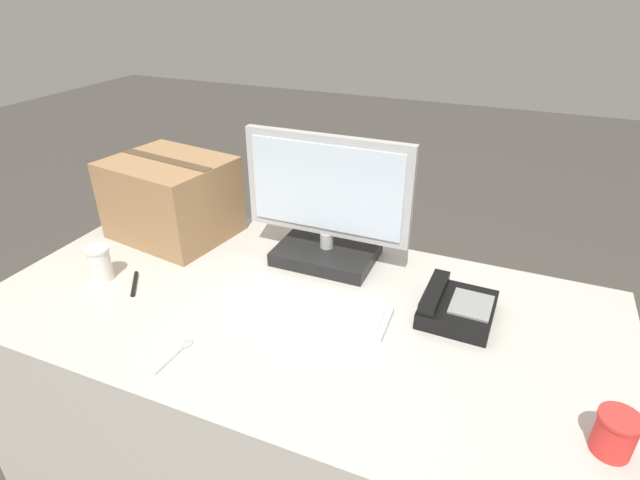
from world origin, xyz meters
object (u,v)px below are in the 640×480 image
at_px(monitor, 327,213).
at_px(paper_cup_left, 100,263).
at_px(desk_phone, 455,307).
at_px(pen_marker, 134,284).
at_px(paper_cup_right, 615,434).
at_px(spoon, 180,350).
at_px(cardboard_box, 172,198).
at_px(keyboard, 312,307).

relative_size(monitor, paper_cup_left, 4.96).
xyz_separation_m(desk_phone, pen_marker, (-0.93, -0.22, -0.02)).
bearing_deg(paper_cup_left, pen_marker, 3.56).
relative_size(paper_cup_right, spoon, 0.66).
xyz_separation_m(paper_cup_left, pen_marker, (0.12, 0.01, -0.05)).
relative_size(desk_phone, cardboard_box, 0.49).
bearing_deg(cardboard_box, paper_cup_right, -17.69).
relative_size(spoon, cardboard_box, 0.32).
distance_m(paper_cup_left, pen_marker, 0.13).
relative_size(desk_phone, spoon, 1.53).
bearing_deg(monitor, pen_marker, -142.10).
distance_m(monitor, paper_cup_right, 0.95).
distance_m(desk_phone, pen_marker, 0.95).
xyz_separation_m(monitor, paper_cup_left, (-0.60, -0.38, -0.12)).
xyz_separation_m(monitor, paper_cup_right, (0.81, -0.48, -0.12)).
relative_size(desk_phone, paper_cup_left, 1.98).
xyz_separation_m(cardboard_box, pen_marker, (0.10, -0.34, -0.13)).
xyz_separation_m(desk_phone, spoon, (-0.62, -0.42, -0.03)).
bearing_deg(cardboard_box, desk_phone, -6.29).
distance_m(keyboard, desk_phone, 0.40).
xyz_separation_m(desk_phone, paper_cup_left, (-1.04, -0.23, 0.03)).
distance_m(monitor, cardboard_box, 0.58).
bearing_deg(paper_cup_right, keyboard, 165.11).
bearing_deg(desk_phone, monitor, 163.08).
bearing_deg(spoon, pen_marker, 60.29).
distance_m(monitor, paper_cup_left, 0.72).
xyz_separation_m(desk_phone, paper_cup_right, (0.36, -0.33, 0.02)).
distance_m(cardboard_box, pen_marker, 0.37).
bearing_deg(desk_phone, keyboard, -158.40).
bearing_deg(pen_marker, desk_phone, 67.61).
relative_size(monitor, desk_phone, 2.51).
bearing_deg(cardboard_box, keyboard, -20.76).
bearing_deg(spoon, monitor, -14.59).
bearing_deg(keyboard, monitor, 102.01).
distance_m(paper_cup_right, spoon, 0.98).
xyz_separation_m(keyboard, spoon, (-0.24, -0.28, -0.01)).
distance_m(paper_cup_right, pen_marker, 1.30).
xyz_separation_m(paper_cup_left, spoon, (0.43, -0.19, -0.05)).
distance_m(monitor, pen_marker, 0.63).
bearing_deg(paper_cup_left, desk_phone, 12.44).
height_order(monitor, cardboard_box, monitor).
bearing_deg(paper_cup_right, monitor, 149.22).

